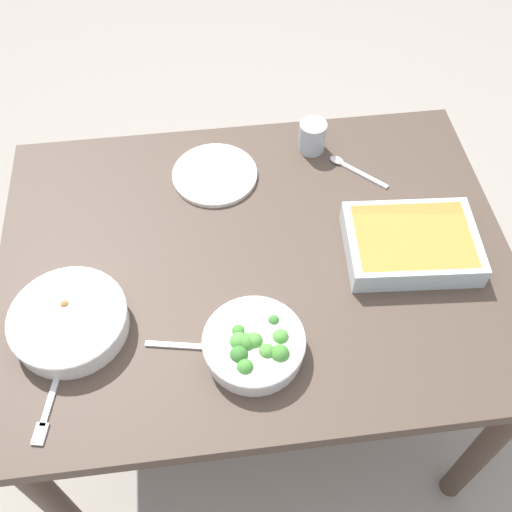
{
  "coord_description": "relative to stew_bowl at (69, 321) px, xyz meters",
  "views": [
    {
      "loc": [
        0.1,
        0.83,
        1.88
      ],
      "look_at": [
        0.0,
        0.0,
        0.74
      ],
      "focal_mm": 42.26,
      "sensor_mm": 36.0,
      "label": 1
    }
  ],
  "objects": [
    {
      "name": "drink_cup",
      "position": [
        -0.61,
        -0.48,
        0.01
      ],
      "size": [
        0.07,
        0.07,
        0.08
      ],
      "color": "#B2BCC6",
      "rests_on": "dining_table"
    },
    {
      "name": "side_plate",
      "position": [
        -0.34,
        -0.41,
        -0.03
      ],
      "size": [
        0.22,
        0.22,
        0.01
      ],
      "primitive_type": "cylinder",
      "color": "white",
      "rests_on": "dining_table"
    },
    {
      "name": "dining_table",
      "position": [
        -0.42,
        -0.14,
        -0.12
      ],
      "size": [
        1.2,
        0.9,
        0.74
      ],
      "color": "#4C3D33",
      "rests_on": "ground_plane"
    },
    {
      "name": "ground_plane",
      "position": [
        -0.42,
        -0.14,
        -0.77
      ],
      "size": [
        6.0,
        6.0,
        0.0
      ],
      "primitive_type": "plane",
      "color": "#9E9389"
    },
    {
      "name": "spoon_by_broccoli",
      "position": [
        -0.27,
        0.08,
        -0.03
      ],
      "size": [
        0.18,
        0.05,
        0.01
      ],
      "color": "silver",
      "rests_on": "dining_table"
    },
    {
      "name": "spoon_by_stew",
      "position": [
        -0.04,
        0.02,
        -0.03
      ],
      "size": [
        0.17,
        0.1,
        0.01
      ],
      "color": "silver",
      "rests_on": "dining_table"
    },
    {
      "name": "stew_bowl",
      "position": [
        0.0,
        0.0,
        0.0
      ],
      "size": [
        0.25,
        0.25,
        0.06
      ],
      "color": "white",
      "rests_on": "dining_table"
    },
    {
      "name": "spoon_spare",
      "position": [
        -0.7,
        -0.39,
        -0.03
      ],
      "size": [
        0.14,
        0.14,
        0.01
      ],
      "color": "silver",
      "rests_on": "dining_table"
    },
    {
      "name": "broccoli_bowl",
      "position": [
        -0.38,
        0.1,
        -0.0
      ],
      "size": [
        0.21,
        0.21,
        0.07
      ],
      "color": "white",
      "rests_on": "dining_table"
    },
    {
      "name": "fork_on_table",
      "position": [
        0.04,
        0.18,
        -0.03
      ],
      "size": [
        0.05,
        0.18,
        0.01
      ],
      "color": "silver",
      "rests_on": "dining_table"
    },
    {
      "name": "baking_dish",
      "position": [
        -0.77,
        -0.11,
        0.0
      ],
      "size": [
        0.32,
        0.24,
        0.06
      ],
      "color": "silver",
      "rests_on": "dining_table"
    }
  ]
}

